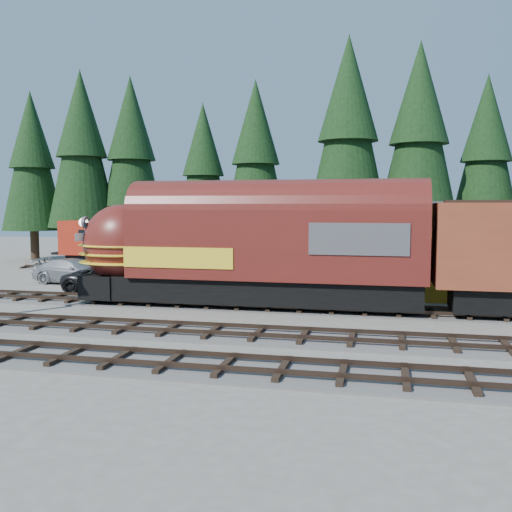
% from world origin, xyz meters
% --- Properties ---
extents(ground, '(120.00, 120.00, 0.00)m').
position_xyz_m(ground, '(0.00, 0.00, 0.00)').
color(ground, '#6B665B').
rests_on(ground, ground).
extents(track_spur, '(32.00, 3.20, 0.33)m').
position_xyz_m(track_spur, '(-10.00, 18.00, 0.06)').
color(track_spur, '#4C4947').
rests_on(track_spur, ground).
extents(depot, '(12.80, 7.00, 5.30)m').
position_xyz_m(depot, '(-0.00, 10.50, 2.96)').
color(depot, gold).
rests_on(depot, ground).
extents(conifer_backdrop, '(79.70, 23.26, 17.28)m').
position_xyz_m(conifer_backdrop, '(8.47, 23.81, 10.11)').
color(conifer_backdrop, black).
rests_on(conifer_backdrop, ground).
extents(locomotive, '(17.62, 3.50, 4.79)m').
position_xyz_m(locomotive, '(-4.72, 4.00, 2.77)').
color(locomotive, black).
rests_on(locomotive, ground).
extents(caboose, '(8.89, 2.58, 4.62)m').
position_xyz_m(caboose, '(-18.13, 18.00, 2.33)').
color(caboose, black).
rests_on(caboose, ground).
extents(pickup_truck_a, '(5.86, 2.86, 1.61)m').
position_xyz_m(pickup_truck_a, '(-12.79, 6.68, 0.80)').
color(pickup_truck_a, black).
rests_on(pickup_truck_a, ground).
extents(pickup_truck_b, '(5.82, 2.89, 1.62)m').
position_xyz_m(pickup_truck_b, '(-17.37, 10.13, 0.81)').
color(pickup_truck_b, '#989A9F').
rests_on(pickup_truck_b, ground).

